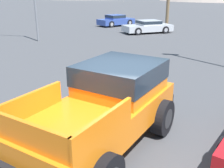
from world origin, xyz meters
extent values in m
plane|color=#424244|center=(0.00, 0.00, 0.00)|extent=(320.00, 320.00, 0.00)
cube|color=orange|center=(-0.37, -0.34, 0.85)|extent=(3.14, 4.87, 0.63)
cube|color=orange|center=(-0.10, 0.52, 1.55)|extent=(2.26, 2.41, 0.77)
cube|color=#1E2833|center=(-0.10, 0.52, 1.69)|extent=(2.31, 2.46, 0.49)
cube|color=orange|center=(-1.61, -1.28, 1.41)|extent=(0.60, 1.75, 0.48)
cube|color=orange|center=(0.14, -1.82, 1.41)|extent=(0.60, 1.75, 0.48)
cube|color=orange|center=(-0.98, -2.37, 1.41)|extent=(1.78, 0.61, 0.48)
cube|color=black|center=(0.31, 1.86, 0.66)|extent=(1.84, 0.70, 0.24)
cylinder|color=black|center=(-0.90, 1.28, 0.48)|extent=(0.60, 1.01, 0.95)
cylinder|color=#232326|center=(-0.90, 1.28, 0.48)|extent=(0.49, 0.60, 0.52)
cylinder|color=black|center=(0.99, 0.71, 0.48)|extent=(0.60, 1.01, 0.95)
cylinder|color=#232326|center=(0.99, 0.71, 0.48)|extent=(0.49, 0.60, 0.52)
cylinder|color=black|center=(-1.72, -1.39, 0.48)|extent=(0.60, 1.01, 0.95)
cylinder|color=#232326|center=(-1.72, -1.39, 0.48)|extent=(0.49, 0.60, 0.52)
cylinder|color=black|center=(2.39, -0.30, 0.32)|extent=(0.45, 0.67, 0.64)
cylinder|color=#9E9EA3|center=(2.39, -0.30, 0.32)|extent=(0.35, 0.41, 0.35)
cube|color=#334C9E|center=(-5.72, 23.11, 0.47)|extent=(3.89, 4.25, 0.58)
cube|color=#334C9E|center=(-5.79, 23.03, 0.98)|extent=(2.25, 2.28, 0.44)
cube|color=#1E2833|center=(-5.79, 23.03, 1.04)|extent=(2.30, 2.33, 0.26)
cylinder|color=black|center=(-5.58, 24.61, 0.33)|extent=(0.59, 0.65, 0.66)
cylinder|color=#9E9EA3|center=(-5.58, 24.61, 0.33)|extent=(0.41, 0.43, 0.36)
cylinder|color=black|center=(-4.29, 23.57, 0.33)|extent=(0.59, 0.65, 0.66)
cylinder|color=#9E9EA3|center=(-4.29, 23.57, 0.33)|extent=(0.41, 0.43, 0.36)
cylinder|color=black|center=(-7.16, 22.64, 0.33)|extent=(0.59, 0.65, 0.66)
cylinder|color=#9E9EA3|center=(-7.16, 22.64, 0.33)|extent=(0.41, 0.43, 0.36)
cylinder|color=black|center=(-5.87, 21.61, 0.33)|extent=(0.59, 0.65, 0.66)
cylinder|color=#9E9EA3|center=(-5.87, 21.61, 0.33)|extent=(0.41, 0.43, 0.36)
cube|color=#B7BABF|center=(-1.69, 18.70, 0.45)|extent=(4.66, 4.02, 0.55)
cube|color=#B7BABF|center=(-1.59, 18.76, 0.93)|extent=(2.44, 2.37, 0.41)
cube|color=#1E2833|center=(-1.59, 18.76, 0.98)|extent=(2.49, 2.42, 0.25)
cylinder|color=black|center=(-2.31, 17.20, 0.32)|extent=(0.66, 0.55, 0.65)
cylinder|color=#9E9EA3|center=(-2.31, 17.20, 0.32)|extent=(0.43, 0.40, 0.36)
cylinder|color=black|center=(-3.31, 18.62, 0.32)|extent=(0.66, 0.55, 0.65)
cylinder|color=#9E9EA3|center=(-3.31, 18.62, 0.32)|extent=(0.43, 0.40, 0.36)
cylinder|color=black|center=(-0.06, 18.77, 0.32)|extent=(0.66, 0.55, 0.65)
cylinder|color=#9E9EA3|center=(-0.06, 18.77, 0.32)|extent=(0.43, 0.40, 0.36)
cylinder|color=black|center=(-1.06, 20.19, 0.32)|extent=(0.66, 0.55, 0.65)
cylinder|color=#9E9EA3|center=(-1.06, 20.19, 0.32)|extent=(0.43, 0.40, 0.36)
cylinder|color=slate|center=(-9.23, 12.38, 2.91)|extent=(0.16, 0.16, 5.83)
camera|label=1|loc=(1.26, -5.61, 3.59)|focal=42.00mm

